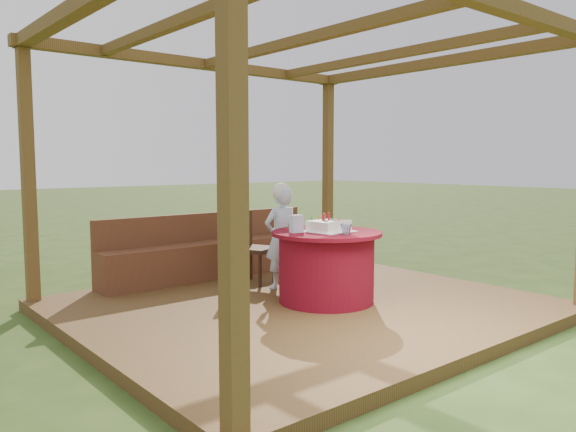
% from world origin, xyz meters
% --- Properties ---
extents(ground, '(60.00, 60.00, 0.00)m').
position_xyz_m(ground, '(0.00, 0.00, 0.00)').
color(ground, '#2C4316').
rests_on(ground, ground).
extents(deck, '(4.50, 4.00, 0.12)m').
position_xyz_m(deck, '(0.00, 0.00, 0.06)').
color(deck, brown).
rests_on(deck, ground).
extents(pergola, '(4.50, 4.00, 2.72)m').
position_xyz_m(pergola, '(0.00, 0.00, 2.41)').
color(pergola, brown).
rests_on(pergola, deck).
extents(bench, '(3.00, 0.42, 0.80)m').
position_xyz_m(bench, '(0.00, 1.72, 0.38)').
color(bench, brown).
rests_on(bench, deck).
extents(table, '(1.13, 1.13, 0.74)m').
position_xyz_m(table, '(0.21, -0.13, 0.49)').
color(table, maroon).
rests_on(table, deck).
extents(chair, '(0.53, 0.53, 0.86)m').
position_xyz_m(chair, '(0.13, 1.13, 0.59)').
color(chair, '#371D11').
rests_on(chair, deck).
extents(elderly_woman, '(0.45, 0.32, 1.21)m').
position_xyz_m(elderly_woman, '(0.24, 0.67, 0.74)').
color(elderly_woman, '#9AC0E5').
rests_on(elderly_woman, deck).
extents(birthday_cake, '(0.46, 0.46, 0.19)m').
position_xyz_m(birthday_cake, '(0.22, -0.15, 0.91)').
color(birthday_cake, white).
rests_on(birthday_cake, table).
extents(gift_bag, '(0.14, 0.10, 0.18)m').
position_xyz_m(gift_bag, '(-0.09, 0.00, 0.95)').
color(gift_bag, '#EE9ADC').
rests_on(gift_bag, table).
extents(drinking_glass, '(0.15, 0.15, 0.11)m').
position_xyz_m(drinking_glass, '(0.16, -0.45, 0.91)').
color(drinking_glass, white).
rests_on(drinking_glass, table).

